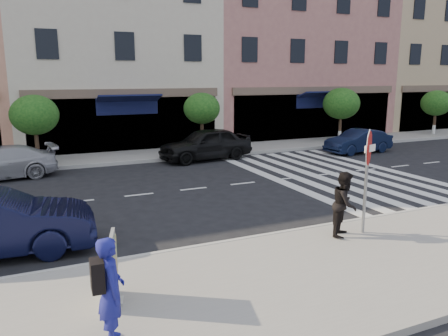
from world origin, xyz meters
TOP-DOWN VIEW (x-y plane):
  - ground at (0.00, 0.00)m, footprint 120.00×120.00m
  - sidewalk_near at (0.00, -3.75)m, footprint 60.00×4.50m
  - sidewalk_far at (0.00, 11.00)m, footprint 60.00×3.00m
  - building_centre at (-0.50, 17.00)m, footprint 11.00×9.00m
  - building_east_mid at (11.50, 17.00)m, footprint 13.00×9.00m
  - building_east_far at (24.00, 17.00)m, footprint 12.00×9.00m
  - street_tree_wb at (-5.00, 10.80)m, footprint 2.10×2.10m
  - street_tree_c at (3.00, 10.80)m, footprint 1.90×1.90m
  - street_tree_ea at (12.00, 10.80)m, footprint 2.20×2.20m
  - street_tree_eb at (20.00, 10.80)m, footprint 2.00×2.00m
  - stop_sign at (2.19, -2.39)m, footprint 0.88×0.33m
  - photographer at (-4.38, -4.48)m, footprint 0.42×0.61m
  - walker at (1.62, -2.31)m, footprint 0.99×0.97m
  - poster_board at (-4.15, -3.33)m, footprint 0.35×0.79m
  - car_far_mid at (2.52, 9.10)m, footprint 4.78×2.40m
  - car_far_right at (10.67, 7.60)m, footprint 3.90×1.62m

SIDE VIEW (x-z plane):
  - ground at x=0.00m, z-range 0.00..0.00m
  - sidewalk_near at x=0.00m, z-range 0.00..0.15m
  - sidewalk_far at x=0.00m, z-range 0.00..0.15m
  - car_far_right at x=10.67m, z-range 0.00..1.25m
  - poster_board at x=-4.15m, z-range 0.13..1.36m
  - car_far_mid at x=2.52m, z-range 0.00..1.56m
  - walker at x=1.62m, z-range 0.15..1.75m
  - photographer at x=-4.38m, z-range 0.15..1.78m
  - stop_sign at x=2.19m, z-range 0.74..3.35m
  - street_tree_eb at x=20.00m, z-range 0.75..3.69m
  - street_tree_wb at x=-5.00m, z-range 0.78..3.84m
  - street_tree_c at x=3.00m, z-range 0.84..3.87m
  - street_tree_ea at x=12.00m, z-range 0.80..3.99m
  - building_centre at x=-0.50m, z-range 0.00..11.00m
  - building_east_far at x=24.00m, z-range 0.00..12.00m
  - building_east_mid at x=11.50m, z-range 0.00..13.00m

